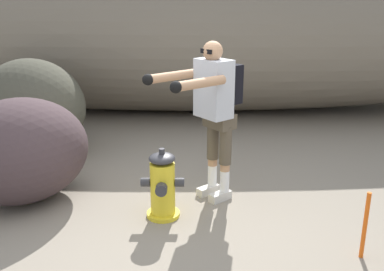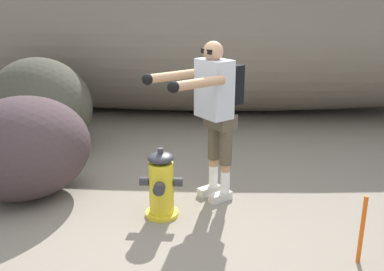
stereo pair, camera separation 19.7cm
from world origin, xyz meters
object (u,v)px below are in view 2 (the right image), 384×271
object	(u,v)px
boulder_large	(24,148)
boulder_mid	(40,105)
fire_hydrant	(161,186)
survey_stake	(362,230)
utility_worker	(215,103)

from	to	relation	value
boulder_large	boulder_mid	distance (m)	1.54
fire_hydrant	survey_stake	bearing A→B (deg)	-22.20
fire_hydrant	boulder_mid	world-z (taller)	boulder_mid
fire_hydrant	survey_stake	world-z (taller)	fire_hydrant
utility_worker	boulder_mid	size ratio (longest dim) A/B	1.09
fire_hydrant	boulder_mid	distance (m)	2.67
utility_worker	boulder_mid	bearing A→B (deg)	-69.91
boulder_mid	boulder_large	bearing A→B (deg)	-75.34
boulder_large	fire_hydrant	bearing A→B (deg)	-13.48
boulder_large	boulder_mid	xyz separation A→B (m)	(-0.39, 1.49, 0.09)
fire_hydrant	utility_worker	bearing A→B (deg)	39.46
utility_worker	boulder_large	distance (m)	2.08
survey_stake	fire_hydrant	bearing A→B (deg)	157.80
utility_worker	survey_stake	bearing A→B (deg)	98.08
fire_hydrant	boulder_mid	size ratio (longest dim) A/B	0.46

